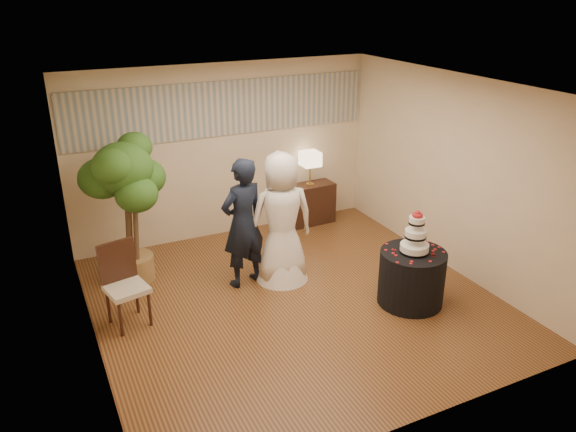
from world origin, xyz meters
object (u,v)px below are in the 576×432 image
groom (243,223)px  console (310,204)px  ficus_tree (128,210)px  bride (281,218)px  cake_table (411,277)px  side_chair (126,287)px  table_lamp (310,168)px  wedding_cake (416,232)px

groom → console: size_ratio=2.14×
console → ficus_tree: (-3.18, -0.72, 0.70)m
groom → bride: bearing=154.3°
cake_table → console: cake_table is taller
console → side_chair: 3.93m
groom → cake_table: (1.77, -1.43, -0.55)m
bride → ficus_tree: ficus_tree is taller
groom → ficus_tree: ficus_tree is taller
groom → side_chair: size_ratio=1.74×
groom → bride: bride is taller
cake_table → ficus_tree: bearing=144.8°
cake_table → table_lamp: bearing=89.0°
bride → cake_table: size_ratio=2.19×
groom → side_chair: 1.73m
wedding_cake → ficus_tree: (-3.13, 2.21, 0.04)m
bride → table_lamp: (1.29, 1.60, 0.07)m
groom → ficus_tree: 1.58m
groom → cake_table: groom is taller
table_lamp → ficus_tree: 3.26m
cake_table → wedding_cake: bearing=0.0°
bride → table_lamp: size_ratio=3.21×
wedding_cake → ficus_tree: bearing=144.8°
cake_table → wedding_cake: wedding_cake is taller
wedding_cake → ficus_tree: 3.83m
ficus_tree → table_lamp: bearing=12.7°
console → groom: bearing=-142.8°
bride → ficus_tree: (-1.89, 0.89, 0.12)m
console → side_chair: (-3.47, -1.84, 0.17)m
wedding_cake → console: wedding_cake is taller
table_lamp → ficus_tree: size_ratio=0.28×
wedding_cake → side_chair: 3.62m
side_chair → wedding_cake: bearing=-29.9°
groom → bride: (0.52, -0.10, 0.02)m
table_lamp → ficus_tree: bearing=-167.3°
wedding_cake → side_chair: (-3.42, 1.09, -0.49)m
cake_table → table_lamp: (0.05, 2.93, 0.64)m
groom → cake_table: bearing=126.6°
side_chair → cake_table: bearing=-29.9°
cake_table → table_lamp: 3.00m
bride → side_chair: (-2.18, -0.24, -0.41)m
table_lamp → wedding_cake: bearing=-91.0°
wedding_cake → table_lamp: 2.93m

